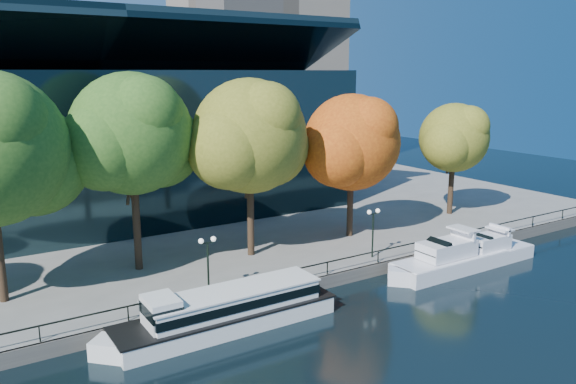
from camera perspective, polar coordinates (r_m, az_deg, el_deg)
ground at (r=37.83m, az=0.72°, el=-12.65°), size 160.00×160.00×0.00m
promenade at (r=69.49m, az=-15.91°, el=-1.11°), size 90.00×67.08×1.00m
railing at (r=39.63m, az=-1.87°, el=-8.44°), size 88.20×0.08×0.99m
convention_building at (r=62.74m, az=-18.62°, el=4.77°), size 50.00×24.57×21.43m
tour_boat at (r=36.02m, az=-6.73°, el=-11.85°), size 15.75×3.51×2.99m
cruiser_near at (r=47.12m, az=15.81°, el=-6.64°), size 11.87×3.06×3.44m
cruiser_far at (r=50.51m, az=19.59°, el=-5.73°), size 9.38×2.60×3.07m
tree_2 at (r=42.79m, az=-15.35°, el=5.47°), size 11.24×9.22×14.90m
tree_3 at (r=44.86m, az=-3.68°, el=5.44°), size 11.44×9.38×14.42m
tree_4 at (r=50.72m, az=6.68°, el=4.82°), size 10.83×8.88×12.99m
tree_5 at (r=61.17m, az=16.63°, el=5.16°), size 8.98×7.37×11.72m
lamp_1 at (r=38.24m, az=-8.17°, el=-6.09°), size 1.26×0.36×4.03m
lamp_2 at (r=45.86m, az=8.65°, el=-3.02°), size 1.26×0.36×4.03m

